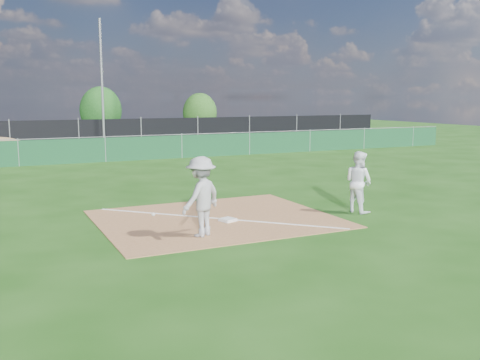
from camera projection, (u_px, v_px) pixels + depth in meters
name	position (u px, v px, depth m)	size (l,w,h in m)	color
ground	(131.00, 175.00, 22.12)	(90.00, 90.00, 0.00)	#18440E
infield_dirt	(216.00, 219.00, 14.10)	(6.00, 5.00, 0.02)	#92623A
foul_line	(216.00, 218.00, 14.10)	(0.08, 7.00, 0.01)	white
green_fence	(105.00, 150.00, 26.49)	(44.00, 0.05, 1.20)	#103D20
black_fence	(79.00, 134.00, 33.57)	(46.00, 0.04, 1.80)	black
parking_lot	(68.00, 142.00, 38.16)	(46.00, 9.00, 0.01)	black
light_pole	(102.00, 84.00, 33.47)	(0.16, 0.16, 8.00)	slate
first_base	(228.00, 220.00, 13.78)	(0.35, 0.35, 0.07)	silver
play_at_first	(201.00, 197.00, 12.21)	(1.90, 1.19, 1.84)	#B0B0B2
runner	(358.00, 182.00, 14.84)	(0.83, 0.65, 1.72)	white
car_mid	(64.00, 133.00, 36.96)	(1.50, 4.30, 1.42)	black
car_right	(142.00, 132.00, 39.24)	(1.74, 4.27, 1.24)	black
tree_mid	(101.00, 110.00, 44.62)	(3.44, 3.44, 4.08)	#382316
tree_right	(200.00, 113.00, 47.13)	(3.00, 3.00, 3.56)	#382316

